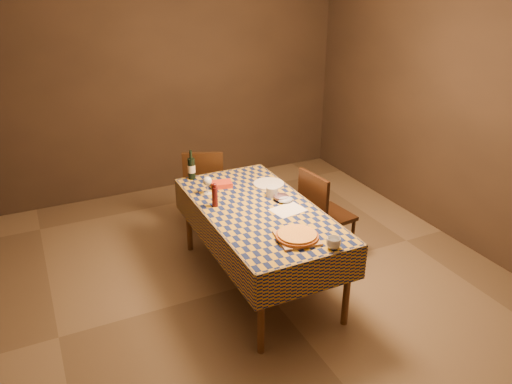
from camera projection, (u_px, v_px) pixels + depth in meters
room at (259, 144)px, 4.07m from camera, size 5.00×5.10×2.70m
dining_table at (258, 216)px, 4.34m from camera, size 0.94×1.84×0.77m
cutting_board at (297, 238)px, 3.82m from camera, size 0.34×0.34×0.02m
pizza at (297, 235)px, 3.81m from camera, size 0.36×0.36×0.03m
pepper_mill at (215, 195)px, 4.30m from camera, size 0.06×0.06×0.22m
bowl at (281, 198)px, 4.44m from camera, size 0.17×0.17×0.04m
wine_glass at (207, 182)px, 4.53m from camera, size 0.09×0.09×0.17m
wine_bottle at (191, 168)px, 4.85m from camera, size 0.10×0.10×0.29m
deli_tub at (272, 192)px, 4.51m from camera, size 0.11×0.11×0.09m
takeout_container at (222, 184)px, 4.71m from camera, size 0.21×0.17×0.05m
white_plate at (269, 184)px, 4.76m from camera, size 0.30×0.30×0.02m
tumbler at (334, 243)px, 3.68m from camera, size 0.13×0.13×0.09m
flour_patch at (288, 210)px, 4.27m from camera, size 0.31×0.25×0.00m
flour_bag at (285, 200)px, 4.41m from camera, size 0.17×0.15×0.04m
chair_far at (204, 184)px, 5.38m from camera, size 0.55×0.56×0.93m
chair_right at (321, 211)px, 4.80m from camera, size 0.47×0.47×0.93m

